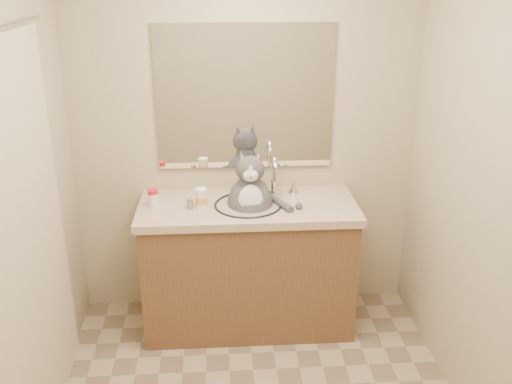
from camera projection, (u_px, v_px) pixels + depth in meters
room at (259, 215)px, 2.47m from camera, size 2.22×2.52×2.42m
vanity at (248, 262)px, 3.64m from camera, size 1.34×0.59×1.12m
mirror at (245, 98)px, 3.52m from camera, size 1.10×0.02×0.90m
shower_curtain at (25, 247)px, 2.56m from camera, size 0.02×1.30×1.93m
cat at (250, 201)px, 3.48m from camera, size 0.40×0.32×0.56m
pill_bottle_redcap at (153, 198)px, 3.43m from camera, size 0.08×0.08×0.11m
pill_bottle_orange at (201, 198)px, 3.43m from camera, size 0.09×0.09×0.12m
grey_canister at (190, 204)px, 3.41m from camera, size 0.05×0.05×0.06m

